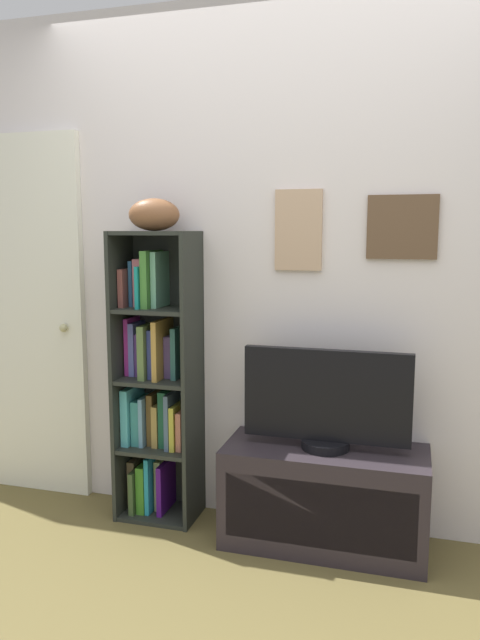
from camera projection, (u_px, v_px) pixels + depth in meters
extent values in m
cube|color=silver|center=(291.00, 269.00, 2.92)|extent=(4.80, 0.06, 2.55)
cube|color=tan|center=(298.00, 230.00, 2.85)|extent=(0.22, 0.02, 0.38)
cube|color=slate|center=(298.00, 230.00, 2.84)|extent=(0.17, 0.01, 0.33)
cube|color=brown|center=(402.00, 227.00, 2.71)|extent=(0.31, 0.02, 0.29)
cube|color=#919DAB|center=(402.00, 227.00, 2.71)|extent=(0.26, 0.01, 0.24)
cube|color=#262A24|center=(123.00, 375.00, 3.07)|extent=(0.02, 0.28, 1.46)
cube|color=#262A24|center=(193.00, 380.00, 2.96)|extent=(0.02, 0.28, 1.46)
cube|color=#262A24|center=(168.00, 372.00, 3.15)|extent=(0.40, 0.01, 1.46)
cube|color=#262A24|center=(160.00, 513.00, 3.12)|extent=(0.36, 0.27, 0.02)
cube|color=#262A24|center=(159.00, 447.00, 3.07)|extent=(0.36, 0.27, 0.02)
cube|color=#262A24|center=(158.00, 380.00, 3.02)|extent=(0.36, 0.27, 0.02)
cube|color=#262A24|center=(156.00, 310.00, 2.97)|extent=(0.36, 0.27, 0.02)
cube|color=#262A24|center=(155.00, 233.00, 2.91)|extent=(0.36, 0.27, 0.02)
cube|color=brown|center=(137.00, 480.00, 3.19)|extent=(0.04, 0.15, 0.25)
cube|color=#374E29|center=(140.00, 487.00, 3.15)|extent=(0.03, 0.23, 0.22)
cube|color=#377A1F|center=(148.00, 484.00, 3.15)|extent=(0.04, 0.21, 0.25)
cube|color=teal|center=(154.00, 481.00, 3.14)|extent=(0.02, 0.20, 0.30)
cube|color=#92A362|center=(163.00, 482.00, 3.16)|extent=(0.03, 0.15, 0.27)
cube|color=#41116E|center=(166.00, 485.00, 3.12)|extent=(0.03, 0.20, 0.26)
cube|color=#4EB3BB|center=(133.00, 414.00, 3.11)|extent=(0.04, 0.21, 0.29)
cube|color=teal|center=(142.00, 420.00, 3.12)|extent=(0.04, 0.19, 0.23)
cube|color=#6191AD|center=(148.00, 419.00, 3.10)|extent=(0.02, 0.19, 0.25)
cube|color=brown|center=(156.00, 417.00, 3.11)|extent=(0.03, 0.16, 0.26)
cube|color=olive|center=(161.00, 423.00, 3.09)|extent=(0.03, 0.18, 0.21)
cube|color=#194F33|center=(168.00, 416.00, 3.08)|extent=(0.04, 0.17, 0.29)
cube|color=#445A6F|center=(174.00, 418.00, 3.05)|extent=(0.02, 0.21, 0.28)
cube|color=gold|center=(179.00, 424.00, 3.05)|extent=(0.03, 0.21, 0.22)
cube|color=#C27459|center=(185.00, 427.00, 3.05)|extent=(0.03, 0.20, 0.20)
cube|color=#A42B8D|center=(132.00, 345.00, 3.09)|extent=(0.02, 0.15, 0.29)
cube|color=#6972C7|center=(137.00, 348.00, 3.09)|extent=(0.03, 0.15, 0.27)
cube|color=#52317A|center=(144.00, 353.00, 3.08)|extent=(0.04, 0.15, 0.22)
cube|color=#546D39|center=(149.00, 350.00, 3.03)|extent=(0.03, 0.22, 0.27)
cube|color=#343F89|center=(158.00, 352.00, 3.04)|extent=(0.04, 0.19, 0.25)
cube|color=#A88037|center=(163.00, 349.00, 3.00)|extent=(0.03, 0.23, 0.29)
cube|color=#513E6C|center=(173.00, 356.00, 3.04)|extent=(0.04, 0.14, 0.21)
cube|color=#2C5D55|center=(179.00, 352.00, 3.01)|extent=(0.03, 0.17, 0.26)
cube|color=brown|center=(129.00, 287.00, 3.03)|extent=(0.03, 0.20, 0.19)
cube|color=#265177|center=(136.00, 283.00, 3.04)|extent=(0.02, 0.14, 0.23)
cube|color=#CB6D79|center=(143.00, 282.00, 3.03)|extent=(0.04, 0.15, 0.24)
cube|color=#16867E|center=(146.00, 286.00, 2.98)|extent=(0.02, 0.22, 0.21)
cube|color=#407E31|center=(152.00, 279.00, 2.98)|extent=(0.04, 0.21, 0.28)
cube|color=#6EB38E|center=(160.00, 279.00, 2.98)|extent=(0.03, 0.17, 0.27)
ellipsoid|color=brown|center=(154.00, 215.00, 2.90)|extent=(0.29, 0.24, 0.16)
cube|color=#292227|center=(324.00, 496.00, 2.80)|extent=(0.93, 0.40, 0.47)
cube|color=black|center=(318.00, 515.00, 2.61)|extent=(0.84, 0.01, 0.30)
cylinder|color=black|center=(325.00, 444.00, 2.76)|extent=(0.22, 0.22, 0.04)
cube|color=black|center=(326.00, 395.00, 2.73)|extent=(0.76, 0.04, 0.42)
cube|color=#28374F|center=(326.00, 396.00, 2.72)|extent=(0.72, 0.01, 0.38)
cube|color=silver|center=(19.00, 317.00, 3.33)|extent=(0.81, 0.04, 1.97)
cube|color=beige|center=(13.00, 246.00, 3.26)|extent=(0.52, 0.01, 0.71)
cube|color=beige|center=(21.00, 394.00, 3.38)|extent=(0.52, 0.01, 0.71)
sphere|color=tan|center=(63.00, 328.00, 3.21)|extent=(0.04, 0.04, 0.04)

